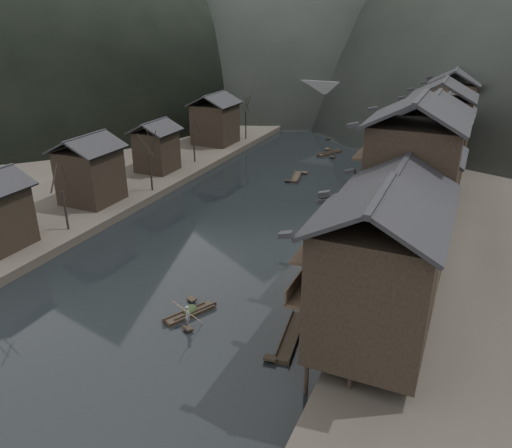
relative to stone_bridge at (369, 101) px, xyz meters
The scene contains 12 objects.
water 72.18m from the stone_bridge, 90.00° to the right, with size 300.00×300.00×0.00m, color black.
left_bank 47.64m from the stone_bridge, 137.56° to the right, with size 40.00×200.00×1.20m, color #2D2823.
stilt_houses 55.89m from the stone_bridge, 71.94° to the right, with size 9.00×67.60×17.02m.
left_houses 55.79m from the stone_bridge, 111.56° to the right, with size 8.10×53.20×8.73m.
bare_trees 56.60m from the stone_bridge, 107.48° to the right, with size 3.58×59.28×7.16m.
moored_sampans 46.39m from the stone_bridge, 75.23° to the right, with size 3.37×72.45×0.47m.
midriver_boats 21.05m from the stone_bridge, 95.06° to the right, with size 5.34×45.97×0.44m.
stone_bridge is the anchor object (origin of this frame).
hero_sampan 77.89m from the stone_bridge, 88.01° to the right, with size 2.86×4.63×0.43m.
cargo_heap 77.65m from the stone_bridge, 88.08° to the right, with size 1.05×1.38×0.63m, color black.
boatman 79.34m from the stone_bridge, 87.51° to the right, with size 0.64×0.42×1.76m, color #5D5D5F.
bamboo_pole 79.27m from the stone_bridge, 87.37° to the right, with size 0.06×0.06×3.97m, color #8C7A51.
Camera 1 is at (21.54, -34.83, 22.92)m, focal length 35.00 mm.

